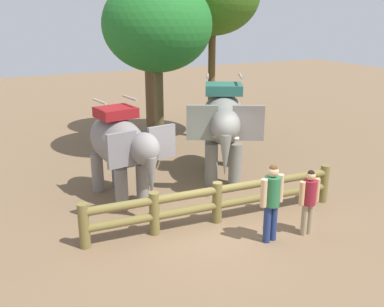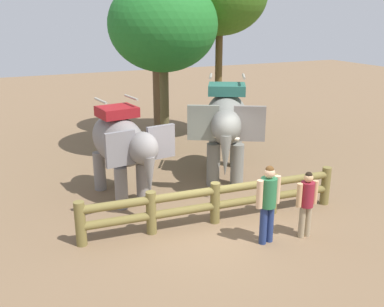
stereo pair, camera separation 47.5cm
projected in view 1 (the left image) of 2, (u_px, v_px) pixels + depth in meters
The scene contains 8 objects.
ground_plane at pixel (223, 227), 10.72m from camera, with size 60.00×60.00×0.00m, color brown.
log_fence at pixel (217, 199), 10.78m from camera, with size 6.69×0.73×1.05m.
elephant_near_left at pixel (121, 145), 11.80m from camera, with size 1.88×3.33×2.82m.
elephant_center at pixel (223, 122), 13.39m from camera, with size 3.01×3.72×3.19m.
tourist_woman_in_black at pixel (309, 198), 10.09m from camera, with size 0.57×0.31×1.60m.
tourist_man_in_blue at pixel (272, 198), 9.74m from camera, with size 0.65×0.40×1.84m.
tree_far_left at pixel (148, 30), 17.82m from camera, with size 3.10×3.10×5.66m.
tree_back_center at pixel (157, 25), 14.90m from camera, with size 3.75×3.75×6.17m.
Camera 1 is at (-5.06, -8.26, 4.98)m, focal length 41.17 mm.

